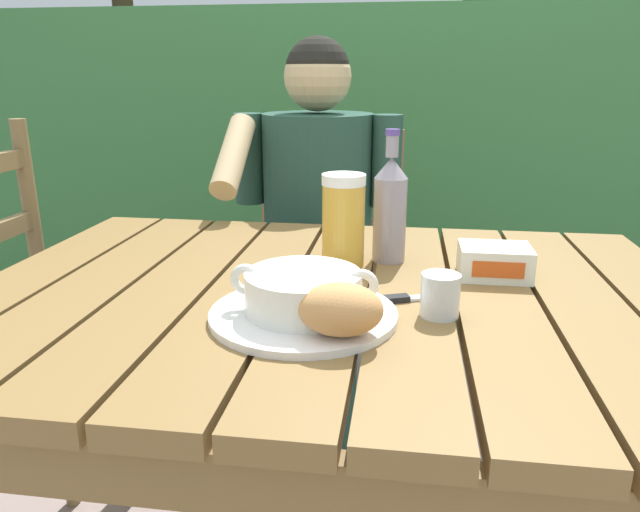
{
  "coord_description": "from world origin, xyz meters",
  "views": [
    {
      "loc": [
        0.12,
        -0.97,
        1.14
      ],
      "look_at": [
        -0.01,
        -0.04,
        0.85
      ],
      "focal_mm": 33.2,
      "sensor_mm": 36.0,
      "label": 1
    }
  ],
  "objects_px": {
    "person_eating": "(315,220)",
    "beer_bottle": "(390,207)",
    "beer_glass": "(343,221)",
    "butter_tub": "(494,262)",
    "soup_bowl": "(303,291)",
    "water_glass_small": "(440,295)",
    "serving_plate": "(303,314)",
    "bread_roll": "(341,309)",
    "table_knife": "(407,298)",
    "chair_near_diner": "(325,277)"
  },
  "relations": [
    {
      "from": "person_eating",
      "to": "beer_bottle",
      "type": "distance_m",
      "value": 0.59
    },
    {
      "from": "butter_tub",
      "to": "beer_bottle",
      "type": "bearing_deg",
      "value": 159.2
    },
    {
      "from": "beer_glass",
      "to": "water_glass_small",
      "type": "relative_size",
      "value": 2.66
    },
    {
      "from": "serving_plate",
      "to": "water_glass_small",
      "type": "xyz_separation_m",
      "value": [
        0.21,
        0.04,
        0.03
      ]
    },
    {
      "from": "water_glass_small",
      "to": "person_eating",
      "type": "bearing_deg",
      "value": 111.73
    },
    {
      "from": "butter_tub",
      "to": "bread_roll",
      "type": "bearing_deg",
      "value": -128.3
    },
    {
      "from": "serving_plate",
      "to": "bread_roll",
      "type": "relative_size",
      "value": 2.34
    },
    {
      "from": "chair_near_diner",
      "to": "bread_roll",
      "type": "relative_size",
      "value": 7.74
    },
    {
      "from": "chair_near_diner",
      "to": "beer_glass",
      "type": "height_order",
      "value": "chair_near_diner"
    },
    {
      "from": "person_eating",
      "to": "water_glass_small",
      "type": "bearing_deg",
      "value": -68.27
    },
    {
      "from": "beer_glass",
      "to": "water_glass_small",
      "type": "distance_m",
      "value": 0.29
    },
    {
      "from": "chair_near_diner",
      "to": "table_knife",
      "type": "height_order",
      "value": "chair_near_diner"
    },
    {
      "from": "butter_tub",
      "to": "table_knife",
      "type": "bearing_deg",
      "value": -137.61
    },
    {
      "from": "water_glass_small",
      "to": "butter_tub",
      "type": "relative_size",
      "value": 0.53
    },
    {
      "from": "chair_near_diner",
      "to": "bread_roll",
      "type": "distance_m",
      "value": 1.17
    },
    {
      "from": "person_eating",
      "to": "serving_plate",
      "type": "xyz_separation_m",
      "value": [
        0.11,
        -0.83,
        0.06
      ]
    },
    {
      "from": "chair_near_diner",
      "to": "beer_bottle",
      "type": "xyz_separation_m",
      "value": [
        0.23,
        -0.71,
        0.4
      ]
    },
    {
      "from": "beer_bottle",
      "to": "butter_tub",
      "type": "relative_size",
      "value": 2.03
    },
    {
      "from": "chair_near_diner",
      "to": "beer_glass",
      "type": "relative_size",
      "value": 5.3
    },
    {
      "from": "person_eating",
      "to": "table_knife",
      "type": "relative_size",
      "value": 8.31
    },
    {
      "from": "chair_near_diner",
      "to": "soup_bowl",
      "type": "bearing_deg",
      "value": -84.14
    },
    {
      "from": "serving_plate",
      "to": "butter_tub",
      "type": "height_order",
      "value": "butter_tub"
    },
    {
      "from": "chair_near_diner",
      "to": "water_glass_small",
      "type": "bearing_deg",
      "value": -72.45
    },
    {
      "from": "person_eating",
      "to": "serving_plate",
      "type": "bearing_deg",
      "value": -82.57
    },
    {
      "from": "soup_bowl",
      "to": "butter_tub",
      "type": "height_order",
      "value": "soup_bowl"
    },
    {
      "from": "water_glass_small",
      "to": "chair_near_diner",
      "type": "bearing_deg",
      "value": 107.55
    },
    {
      "from": "person_eating",
      "to": "serving_plate",
      "type": "distance_m",
      "value": 0.84
    },
    {
      "from": "soup_bowl",
      "to": "water_glass_small",
      "type": "relative_size",
      "value": 3.36
    },
    {
      "from": "chair_near_diner",
      "to": "beer_bottle",
      "type": "relative_size",
      "value": 3.68
    },
    {
      "from": "serving_plate",
      "to": "butter_tub",
      "type": "distance_m",
      "value": 0.4
    },
    {
      "from": "beer_bottle",
      "to": "butter_tub",
      "type": "distance_m",
      "value": 0.22
    },
    {
      "from": "chair_near_diner",
      "to": "table_knife",
      "type": "distance_m",
      "value": 1.02
    },
    {
      "from": "person_eating",
      "to": "beer_bottle",
      "type": "xyz_separation_m",
      "value": [
        0.23,
        -0.52,
        0.16
      ]
    },
    {
      "from": "beer_bottle",
      "to": "bread_roll",
      "type": "bearing_deg",
      "value": -97.88
    },
    {
      "from": "soup_bowl",
      "to": "table_knife",
      "type": "relative_size",
      "value": 1.53
    },
    {
      "from": "table_knife",
      "to": "serving_plate",
      "type": "bearing_deg",
      "value": -148.67
    },
    {
      "from": "bread_roll",
      "to": "table_knife",
      "type": "relative_size",
      "value": 0.83
    },
    {
      "from": "soup_bowl",
      "to": "beer_bottle",
      "type": "xyz_separation_m",
      "value": [
        0.12,
        0.32,
        0.06
      ]
    },
    {
      "from": "chair_near_diner",
      "to": "soup_bowl",
      "type": "distance_m",
      "value": 1.09
    },
    {
      "from": "beer_glass",
      "to": "butter_tub",
      "type": "bearing_deg",
      "value": -4.68
    },
    {
      "from": "bread_roll",
      "to": "beer_bottle",
      "type": "xyz_separation_m",
      "value": [
        0.05,
        0.39,
        0.06
      ]
    },
    {
      "from": "person_eating",
      "to": "beer_glass",
      "type": "height_order",
      "value": "person_eating"
    },
    {
      "from": "person_eating",
      "to": "water_glass_small",
      "type": "xyz_separation_m",
      "value": [
        0.32,
        -0.79,
        0.08
      ]
    },
    {
      "from": "chair_near_diner",
      "to": "serving_plate",
      "type": "xyz_separation_m",
      "value": [
        0.11,
        -1.03,
        0.3
      ]
    },
    {
      "from": "water_glass_small",
      "to": "serving_plate",
      "type": "bearing_deg",
      "value": -169.39
    },
    {
      "from": "water_glass_small",
      "to": "bread_roll",
      "type": "bearing_deg",
      "value": -140.84
    },
    {
      "from": "chair_near_diner",
      "to": "water_glass_small",
      "type": "height_order",
      "value": "chair_near_diner"
    },
    {
      "from": "person_eating",
      "to": "bread_roll",
      "type": "relative_size",
      "value": 9.99
    },
    {
      "from": "soup_bowl",
      "to": "person_eating",
      "type": "bearing_deg",
      "value": 97.43
    },
    {
      "from": "soup_bowl",
      "to": "beer_bottle",
      "type": "relative_size",
      "value": 0.88
    }
  ]
}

